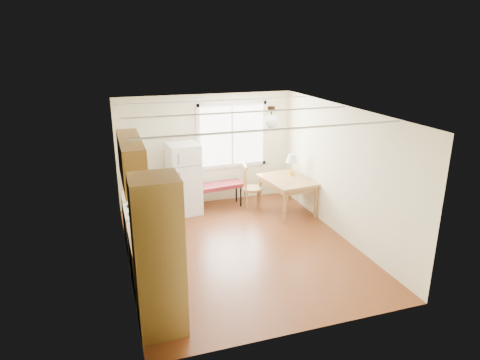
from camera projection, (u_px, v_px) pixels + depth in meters
name	position (u px, v px, depth m)	size (l,w,h in m)	color
room_shell	(241.00, 183.00, 7.44)	(4.60, 5.60, 2.62)	#4F2310
kitchen_run	(147.00, 232.00, 6.49)	(0.65, 3.40, 2.20)	brown
window_unit	(232.00, 135.00, 9.76)	(1.64, 0.05, 1.51)	white
pendant_light	(271.00, 121.00, 7.70)	(0.26, 0.26, 0.40)	#302115
refrigerator	(184.00, 179.00, 9.20)	(0.69, 0.69, 1.54)	white
bench	(218.00, 187.00, 9.62)	(1.20, 0.57, 0.53)	maroon
dining_table	(288.00, 183.00, 9.27)	(1.06, 1.33, 0.76)	olive
chair	(249.00, 184.00, 9.50)	(0.46, 0.45, 1.01)	olive
table_lamp	(292.00, 160.00, 9.37)	(0.28, 0.28, 0.48)	gold
coffee_maker	(148.00, 227.00, 6.21)	(0.21, 0.26, 0.38)	black
kettle	(144.00, 231.00, 6.19)	(0.11, 0.11, 0.21)	red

